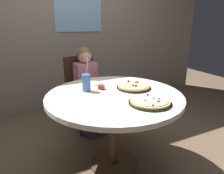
{
  "coord_description": "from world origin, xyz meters",
  "views": [
    {
      "loc": [
        -0.76,
        -1.53,
        1.37
      ],
      "look_at": [
        0.0,
        0.05,
        0.8
      ],
      "focal_mm": 32.46,
      "sensor_mm": 36.0,
      "label": 1
    }
  ],
  "objects_px": {
    "pizza_cheese": "(150,102)",
    "sauce_bowl": "(101,87)",
    "soda_cup": "(86,83)",
    "dining_table": "(114,104)",
    "diner_child": "(89,96)",
    "pizza_veggie": "(134,86)",
    "plate_small": "(91,83)",
    "chair_wooden": "(83,88)"
  },
  "relations": [
    {
      "from": "pizza_cheese",
      "to": "sauce_bowl",
      "type": "xyz_separation_m",
      "value": [
        -0.21,
        0.5,
        0.0
      ]
    },
    {
      "from": "soda_cup",
      "to": "dining_table",
      "type": "bearing_deg",
      "value": -43.02
    },
    {
      "from": "pizza_cheese",
      "to": "sauce_bowl",
      "type": "relative_size",
      "value": 4.9
    },
    {
      "from": "dining_table",
      "to": "diner_child",
      "type": "relative_size",
      "value": 1.13
    },
    {
      "from": "soda_cup",
      "to": "pizza_cheese",
      "type": "bearing_deg",
      "value": -55.22
    },
    {
      "from": "pizza_veggie",
      "to": "plate_small",
      "type": "xyz_separation_m",
      "value": [
        -0.32,
        0.32,
        -0.01
      ]
    },
    {
      "from": "chair_wooden",
      "to": "pizza_cheese",
      "type": "bearing_deg",
      "value": -82.36
    },
    {
      "from": "dining_table",
      "to": "soda_cup",
      "type": "bearing_deg",
      "value": 136.98
    },
    {
      "from": "pizza_cheese",
      "to": "soda_cup",
      "type": "height_order",
      "value": "soda_cup"
    },
    {
      "from": "diner_child",
      "to": "plate_small",
      "type": "relative_size",
      "value": 6.01
    },
    {
      "from": "chair_wooden",
      "to": "diner_child",
      "type": "distance_m",
      "value": 0.19
    },
    {
      "from": "dining_table",
      "to": "pizza_cheese",
      "type": "distance_m",
      "value": 0.38
    },
    {
      "from": "diner_child",
      "to": "soda_cup",
      "type": "xyz_separation_m",
      "value": [
        -0.21,
        -0.55,
        0.35
      ]
    },
    {
      "from": "sauce_bowl",
      "to": "diner_child",
      "type": "bearing_deg",
      "value": 83.43
    },
    {
      "from": "dining_table",
      "to": "soda_cup",
      "type": "distance_m",
      "value": 0.33
    },
    {
      "from": "diner_child",
      "to": "plate_small",
      "type": "bearing_deg",
      "value": -104.25
    },
    {
      "from": "pizza_veggie",
      "to": "plate_small",
      "type": "distance_m",
      "value": 0.45
    },
    {
      "from": "pizza_cheese",
      "to": "soda_cup",
      "type": "bearing_deg",
      "value": 124.78
    },
    {
      "from": "chair_wooden",
      "to": "diner_child",
      "type": "xyz_separation_m",
      "value": [
        0.02,
        -0.18,
        -0.05
      ]
    },
    {
      "from": "chair_wooden",
      "to": "pizza_veggie",
      "type": "xyz_separation_m",
      "value": [
        0.26,
        -0.85,
        0.24
      ]
    },
    {
      "from": "dining_table",
      "to": "diner_child",
      "type": "xyz_separation_m",
      "value": [
        0.01,
        0.74,
        -0.17
      ]
    },
    {
      "from": "plate_small",
      "to": "sauce_bowl",
      "type": "bearing_deg",
      "value": -82.92
    },
    {
      "from": "diner_child",
      "to": "soda_cup",
      "type": "height_order",
      "value": "diner_child"
    },
    {
      "from": "soda_cup",
      "to": "plate_small",
      "type": "distance_m",
      "value": 0.24
    },
    {
      "from": "plate_small",
      "to": "soda_cup",
      "type": "bearing_deg",
      "value": -121.3
    },
    {
      "from": "diner_child",
      "to": "pizza_veggie",
      "type": "xyz_separation_m",
      "value": [
        0.23,
        -0.67,
        0.28
      ]
    },
    {
      "from": "diner_child",
      "to": "pizza_cheese",
      "type": "bearing_deg",
      "value": -82.19
    },
    {
      "from": "pizza_veggie",
      "to": "sauce_bowl",
      "type": "bearing_deg",
      "value": 159.66
    },
    {
      "from": "pizza_veggie",
      "to": "chair_wooden",
      "type": "bearing_deg",
      "value": 106.68
    },
    {
      "from": "pizza_veggie",
      "to": "soda_cup",
      "type": "bearing_deg",
      "value": 164.8
    },
    {
      "from": "pizza_veggie",
      "to": "soda_cup",
      "type": "distance_m",
      "value": 0.46
    },
    {
      "from": "sauce_bowl",
      "to": "plate_small",
      "type": "height_order",
      "value": "sauce_bowl"
    },
    {
      "from": "dining_table",
      "to": "diner_child",
      "type": "height_order",
      "value": "diner_child"
    },
    {
      "from": "sauce_bowl",
      "to": "plate_small",
      "type": "bearing_deg",
      "value": 97.08
    },
    {
      "from": "dining_table",
      "to": "sauce_bowl",
      "type": "xyz_separation_m",
      "value": [
        -0.05,
        0.18,
        0.12
      ]
    },
    {
      "from": "chair_wooden",
      "to": "soda_cup",
      "type": "distance_m",
      "value": 0.81
    },
    {
      "from": "chair_wooden",
      "to": "soda_cup",
      "type": "height_order",
      "value": "soda_cup"
    },
    {
      "from": "diner_child",
      "to": "soda_cup",
      "type": "bearing_deg",
      "value": -110.81
    },
    {
      "from": "diner_child",
      "to": "dining_table",
      "type": "bearing_deg",
      "value": -90.74
    },
    {
      "from": "dining_table",
      "to": "soda_cup",
      "type": "relative_size",
      "value": 3.98
    },
    {
      "from": "pizza_veggie",
      "to": "plate_small",
      "type": "relative_size",
      "value": 1.86
    },
    {
      "from": "chair_wooden",
      "to": "pizza_cheese",
      "type": "xyz_separation_m",
      "value": [
        0.17,
        -1.24,
        0.24
      ]
    }
  ]
}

